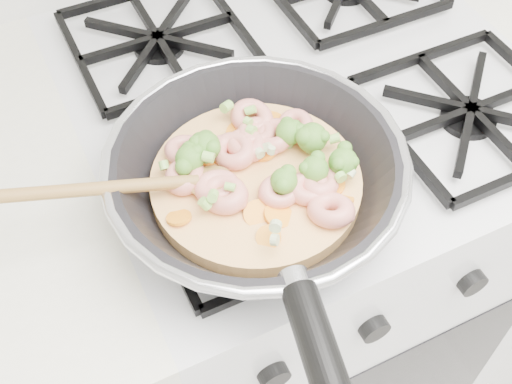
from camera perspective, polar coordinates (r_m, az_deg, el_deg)
name	(u,v)px	position (r m, az deg, el deg)	size (l,w,h in m)	color
stove	(292,260)	(1.22, 3.11, -5.96)	(0.60, 0.60, 0.92)	silver
skillet	(257,177)	(0.69, 0.06, 1.30)	(0.45, 0.49, 0.09)	black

